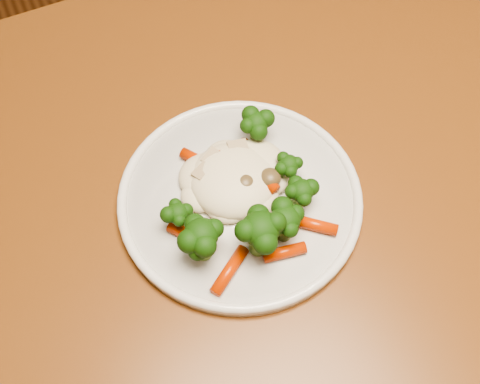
{
  "coord_description": "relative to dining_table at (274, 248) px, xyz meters",
  "views": [
    {
      "loc": [
        -0.02,
        -0.27,
        1.29
      ],
      "look_at": [
        0.11,
        0.02,
        0.77
      ],
      "focal_mm": 45.0,
      "sensor_mm": 36.0,
      "label": 1
    }
  ],
  "objects": [
    {
      "name": "dining_table",
      "position": [
        0.0,
        0.0,
        0.0
      ],
      "size": [
        1.19,
        0.81,
        0.75
      ],
      "rotation": [
        0.0,
        0.0,
        0.02
      ],
      "color": "brown",
      "rests_on": "ground"
    },
    {
      "name": "meal",
      "position": [
        -0.04,
        0.0,
        0.13
      ],
      "size": [
        0.16,
        0.17,
        0.05
      ],
      "color": "#F6EAC5",
      "rests_on": "plate"
    },
    {
      "name": "plate",
      "position": [
        -0.04,
        0.02,
        0.11
      ],
      "size": [
        0.25,
        0.25,
        0.01
      ],
      "primitive_type": "cylinder",
      "color": "white",
      "rests_on": "dining_table"
    }
  ]
}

